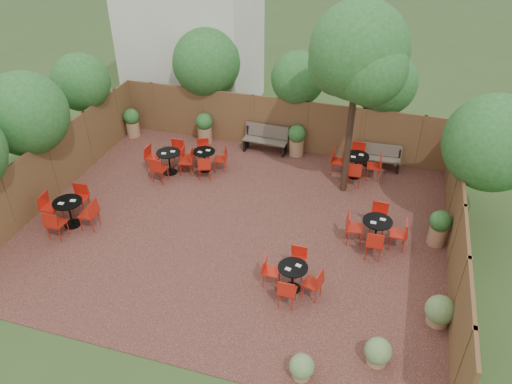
% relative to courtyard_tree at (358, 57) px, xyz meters
% --- Properties ---
extents(ground, '(80.00, 80.00, 0.00)m').
position_rel_courtyard_tree_xyz_m(ground, '(-2.74, -2.84, -4.45)').
color(ground, '#354F23').
rests_on(ground, ground).
extents(courtyard_paving, '(12.00, 10.00, 0.02)m').
position_rel_courtyard_tree_xyz_m(courtyard_paving, '(-2.74, -2.84, -4.44)').
color(courtyard_paving, '#321814').
rests_on(courtyard_paving, ground).
extents(fence_back, '(12.00, 0.08, 2.00)m').
position_rel_courtyard_tree_xyz_m(fence_back, '(-2.74, 2.16, -3.45)').
color(fence_back, brown).
rests_on(fence_back, ground).
extents(fence_left, '(0.08, 10.00, 2.00)m').
position_rel_courtyard_tree_xyz_m(fence_left, '(-8.74, -2.84, -3.45)').
color(fence_left, brown).
rests_on(fence_left, ground).
extents(fence_right, '(0.08, 10.00, 2.00)m').
position_rel_courtyard_tree_xyz_m(fence_right, '(3.26, -2.84, -3.45)').
color(fence_right, brown).
rests_on(fence_right, ground).
extents(neighbour_building, '(5.00, 4.00, 8.00)m').
position_rel_courtyard_tree_xyz_m(neighbour_building, '(-7.24, 5.16, -0.45)').
color(neighbour_building, beige).
rests_on(neighbour_building, ground).
extents(overhang_foliage, '(15.87, 10.71, 2.63)m').
position_rel_courtyard_tree_xyz_m(overhang_foliage, '(-4.39, -0.52, -1.72)').
color(overhang_foliage, '#1F591D').
rests_on(overhang_foliage, ground).
extents(courtyard_tree, '(2.89, 2.81, 6.01)m').
position_rel_courtyard_tree_xyz_m(courtyard_tree, '(0.00, 0.00, 0.00)').
color(courtyard_tree, black).
rests_on(courtyard_tree, courtyard_paving).
extents(park_bench_left, '(1.64, 0.59, 1.00)m').
position_rel_courtyard_tree_xyz_m(park_bench_left, '(-3.13, 1.79, -3.91)').
color(park_bench_left, brown).
rests_on(park_bench_left, courtyard_paving).
extents(park_bench_right, '(1.41, 0.51, 0.86)m').
position_rel_courtyard_tree_xyz_m(park_bench_right, '(1.00, 1.78, -3.98)').
color(park_bench_right, brown).
rests_on(park_bench_right, courtyard_paving).
extents(bistro_tables, '(10.32, 7.42, 0.96)m').
position_rel_courtyard_tree_xyz_m(bistro_tables, '(-2.95, -1.86, -3.96)').
color(bistro_tables, black).
rests_on(bistro_tables, courtyard_paving).
extents(planters, '(11.90, 4.43, 1.16)m').
position_rel_courtyard_tree_xyz_m(planters, '(-3.40, 0.92, -3.81)').
color(planters, '#9A704D').
rests_on(planters, courtyard_paving).
extents(low_shrubs, '(3.34, 2.96, 0.75)m').
position_rel_courtyard_tree_xyz_m(low_shrubs, '(1.98, -5.93, -4.10)').
color(low_shrubs, '#9A704D').
rests_on(low_shrubs, courtyard_paving).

